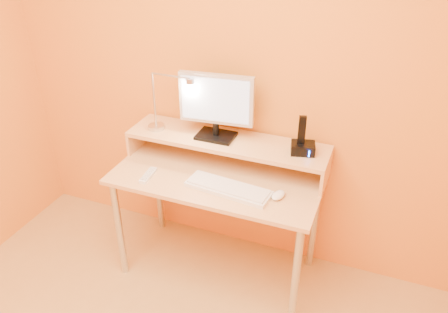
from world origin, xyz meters
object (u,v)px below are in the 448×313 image
at_px(monitor_panel, 216,99).
at_px(keyboard, 228,189).
at_px(phone_dock, 303,148).
at_px(remote_control, 148,175).
at_px(mouse, 278,195).
at_px(lamp_base, 156,127).

distance_m(monitor_panel, keyboard, 0.51).
height_order(phone_dock, remote_control, phone_dock).
distance_m(keyboard, mouse, 0.27).
relative_size(monitor_panel, keyboard, 0.91).
relative_size(lamp_base, mouse, 0.99).
bearing_deg(remote_control, monitor_panel, 42.96).
distance_m(mouse, remote_control, 0.75).
distance_m(monitor_panel, lamp_base, 0.44).
bearing_deg(phone_dock, mouse, -118.48).
bearing_deg(keyboard, remote_control, -169.57).
xyz_separation_m(mouse, remote_control, (-0.75, -0.07, -0.01)).
distance_m(monitor_panel, phone_dock, 0.56).
relative_size(lamp_base, phone_dock, 0.77).
distance_m(lamp_base, keyboard, 0.63).
distance_m(lamp_base, remote_control, 0.34).
relative_size(phone_dock, keyboard, 0.27).
xyz_separation_m(phone_dock, remote_control, (-0.81, -0.31, -0.18)).
bearing_deg(lamp_base, monitor_panel, 6.00).
xyz_separation_m(lamp_base, phone_dock, (0.90, 0.03, 0.02)).
height_order(phone_dock, mouse, phone_dock).
bearing_deg(monitor_panel, phone_dock, -7.21).
distance_m(phone_dock, mouse, 0.30).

